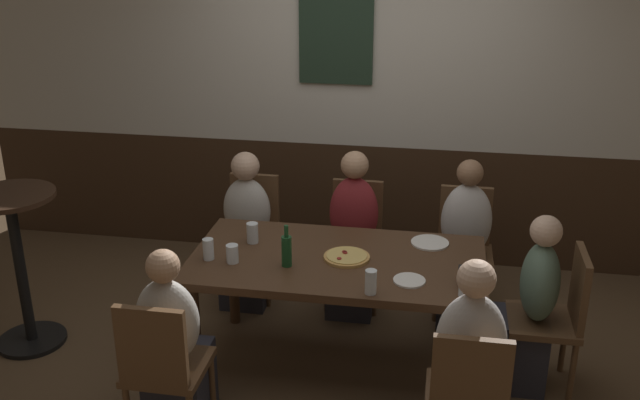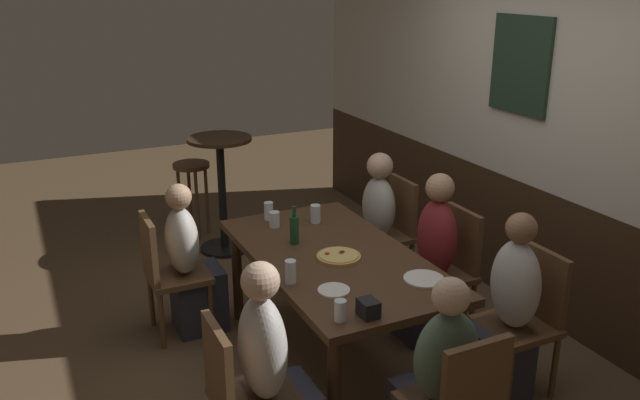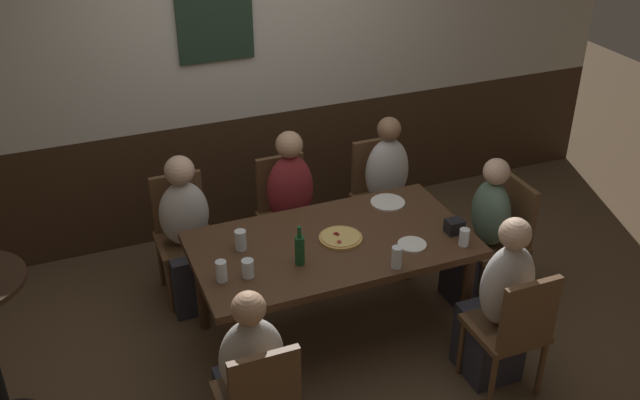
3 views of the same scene
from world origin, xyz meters
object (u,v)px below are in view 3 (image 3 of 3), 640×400
chair_left_far (183,229)px  person_right_far (388,202)px  beer_glass_tall (248,269)px  chair_left_near (260,400)px  chair_right_far (379,190)px  pint_glass_amber (397,259)px  tumbler_water (221,272)px  chair_mid_far (285,209)px  person_mid_far (293,220)px  plate_white_large (388,202)px  person_right_near (498,312)px  highball_clear (464,238)px  beer_bottle_green (300,249)px  dining_table (332,252)px  pizza (340,238)px  tumbler_short (241,241)px  chair_head_east (502,233)px  person_left_near (251,385)px  person_head_east (481,243)px  chair_right_near (514,327)px  person_left_far (188,244)px  plate_white_small (412,244)px  condiment_caddy (454,226)px

chair_left_far → person_right_far: bearing=-6.1°
chair_left_far → beer_glass_tall: (0.17, -1.05, 0.29)m
chair_left_near → chair_right_far: (1.53, 1.77, 0.00)m
pint_glass_amber → tumbler_water: bearing=165.6°
chair_mid_far → person_mid_far: (-0.00, -0.16, -0.01)m
plate_white_large → person_right_near: bearing=-77.3°
person_right_near → highball_clear: bearing=94.4°
chair_left_near → beer_bottle_green: (0.49, 0.73, 0.34)m
dining_table → pizza: (0.06, 0.00, 0.09)m
chair_left_near → tumbler_short: size_ratio=6.90×
chair_left_near → tumbler_water: 0.80m
chair_left_near → chair_left_far: size_ratio=1.00×
chair_head_east → beer_bottle_green: size_ratio=3.47×
person_right_far → highball_clear: person_right_far is taller
beer_bottle_green → pint_glass_amber: bearing=-25.6°
person_left_near → tumbler_water: size_ratio=8.47×
chair_right_far → chair_left_near: bearing=-130.9°
person_head_east → beer_glass_tall: (-1.72, -0.16, 0.33)m
chair_mid_far → chair_head_east: same height
person_right_far → plate_white_large: 0.55m
chair_right_far → chair_right_near: size_ratio=1.00×
chair_right_far → tumbler_short: size_ratio=6.90×
person_left_far → highball_clear: 1.87m
chair_head_east → chair_left_far: bearing=156.7°
chair_right_far → pizza: chair_right_far is taller
beer_bottle_green → plate_white_small: (0.71, -0.07, -0.09)m
tumbler_short → highball_clear: size_ratio=1.14×
condiment_caddy → plate_white_large: bearing=114.4°
person_right_far → pint_glass_amber: (-0.52, -1.12, 0.32)m
highball_clear → beer_bottle_green: size_ratio=0.44×
chair_left_far → person_mid_far: size_ratio=0.76×
condiment_caddy → person_right_near: bearing=-89.2°
highball_clear → beer_bottle_green: bearing=169.5°
plate_white_small → beer_bottle_green: bearing=174.1°
person_mid_far → person_head_east: (1.12, -0.72, -0.04)m
person_left_far → tumbler_short: person_left_far is taller
chair_head_east → chair_right_near: bearing=-120.4°
dining_table → tumbler_short: tumbler_short is taller
chair_head_east → person_head_east: bearing=180.0°
chair_right_far → beer_glass_tall: bearing=-142.4°
person_right_far → person_left_near: bearing=-136.7°
chair_right_near → pizza: bearing=128.6°
person_head_east → highball_clear: (-0.38, -0.34, 0.33)m
tumbler_short → person_left_near: bearing=-104.2°
chair_left_far → beer_glass_tall: bearing=-80.7°
person_left_near → person_head_east: person_head_east is taller
beer_bottle_green → person_mid_far: bearing=72.8°
chair_head_east → pint_glass_amber: (-1.04, -0.40, 0.30)m
chair_head_east → condiment_caddy: (-0.53, -0.19, 0.29)m
tumbler_water → chair_left_far: bearing=91.1°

